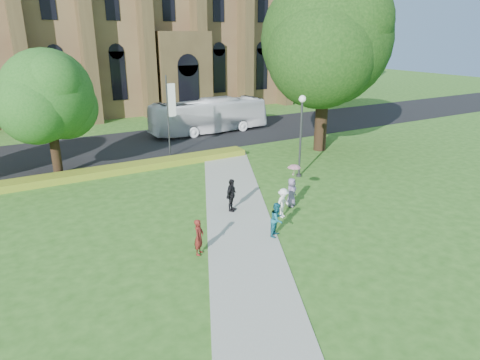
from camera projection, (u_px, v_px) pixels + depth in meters
ground at (253, 244)px, 18.96m from camera, size 160.00×160.00×0.00m
road at (126, 146)px, 35.31m from camera, size 160.00×10.00×0.02m
footpath at (242, 235)px, 19.77m from camera, size 15.58×28.54×0.04m
flower_hedge at (125, 168)px, 28.73m from camera, size 18.00×1.40×0.45m
streetlamp at (301, 127)px, 26.75m from camera, size 0.44×0.44×5.24m
large_tree at (326, 40)px, 31.37m from camera, size 9.60×9.60×13.20m
street_tree_1 at (47, 95)px, 26.26m from camera, size 5.60×5.60×8.05m
banner_pole_0 at (169, 112)px, 31.28m from camera, size 0.70×0.10×6.00m
tour_coach at (209, 116)px, 39.43m from camera, size 11.20×2.81×3.11m
pedestrian_0 at (199, 237)px, 17.78m from camera, size 0.67×0.67×1.57m
pedestrian_1 at (277, 219)px, 19.40m from camera, size 0.98×0.94×1.60m
pedestrian_2 at (283, 203)px, 21.38m from camera, size 1.13×0.96×1.52m
pedestrian_3 at (231, 195)px, 22.10m from camera, size 1.07×0.95×1.74m
pedestrian_4 at (291, 192)px, 22.77m from camera, size 0.91×0.83×1.56m
parasol at (294, 172)px, 22.58m from camera, size 0.85×0.85×0.60m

